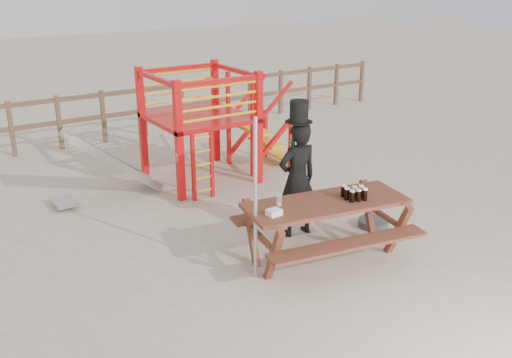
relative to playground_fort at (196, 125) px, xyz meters
name	(u,v)px	position (x,y,z in m)	size (l,w,h in m)	color
ground	(308,254)	(-0.12, -3.58, -1.07)	(60.00, 60.00, 0.00)	#C4B399
back_fence	(124,108)	(-0.12, 3.42, -0.34)	(15.09, 0.09, 1.20)	brown
playground_fort	(196,125)	(0.00, 0.00, 0.00)	(4.71, 1.84, 2.10)	red
picnic_table	(325,223)	(-0.01, -3.79, -0.53)	(2.45, 1.90, 0.86)	brown
man_with_hat	(297,177)	(0.14, -2.94, -0.15)	(0.66, 0.45, 2.06)	black
metal_pole	(255,200)	(-1.08, -3.67, 0.00)	(0.05, 0.05, 2.15)	#B2B2B7
parasol_base	(373,223)	(1.31, -3.40, -1.02)	(0.47, 0.47, 0.20)	#3A3A3F
paper_bag	(274,212)	(-0.87, -3.78, -0.17)	(0.18, 0.14, 0.08)	white
stout_pints	(354,193)	(0.35, -3.94, -0.13)	(0.29, 0.33, 0.17)	black
empty_glasses	(279,200)	(-0.62, -3.54, -0.14)	(0.07, 0.07, 0.15)	silver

